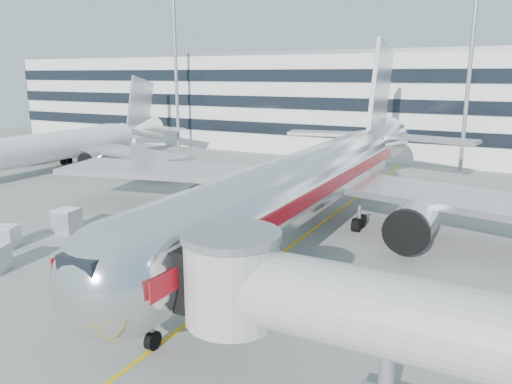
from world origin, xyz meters
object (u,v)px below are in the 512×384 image
at_px(belt_loader, 157,236).
at_px(cargo_container_right, 6,237).
at_px(main_jet, 313,179).
at_px(cargo_container_left, 67,220).
at_px(ramp_worker, 59,275).
at_px(baggage_tug, 105,251).

xyz_separation_m(belt_loader, cargo_container_right, (-9.17, -5.59, 0.20)).
distance_m(main_jet, belt_loader, 12.64).
distance_m(main_jet, cargo_container_left, 19.72).
xyz_separation_m(cargo_container_left, cargo_container_right, (-0.91, -4.74, -0.12)).
distance_m(cargo_container_right, ramp_worker, 9.96).
bearing_deg(cargo_container_left, baggage_tug, -26.86).
bearing_deg(belt_loader, ramp_worker, -88.96).
bearing_deg(cargo_container_right, main_jet, 37.03).
bearing_deg(cargo_container_left, main_jet, 27.46).
xyz_separation_m(main_jet, ramp_worker, (-8.83, -17.17, -3.28)).
bearing_deg(ramp_worker, main_jet, 5.95).
bearing_deg(ramp_worker, baggage_tug, 40.10).
relative_size(belt_loader, baggage_tug, 1.28).
bearing_deg(main_jet, baggage_tug, -125.76).
height_order(main_jet, belt_loader, main_jet).
relative_size(baggage_tug, ramp_worker, 1.85).
bearing_deg(cargo_container_right, cargo_container_left, 79.11).
height_order(cargo_container_left, ramp_worker, ramp_worker).
bearing_deg(belt_loader, cargo_container_left, -174.07).
xyz_separation_m(belt_loader, baggage_tug, (-0.35, -4.86, 0.40)).
bearing_deg(ramp_worker, cargo_container_right, 102.76).
bearing_deg(baggage_tug, cargo_container_right, -175.27).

